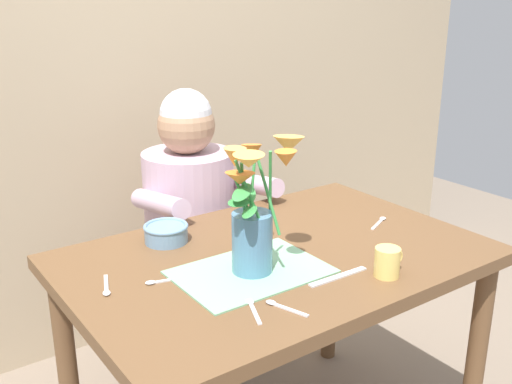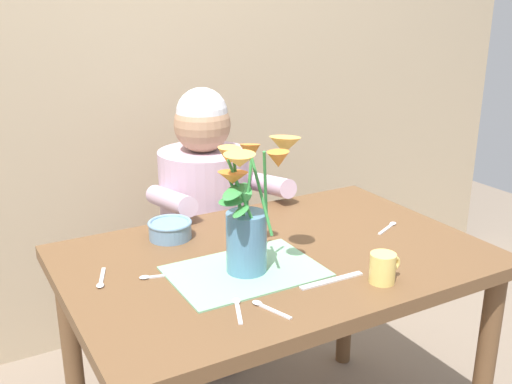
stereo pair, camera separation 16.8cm
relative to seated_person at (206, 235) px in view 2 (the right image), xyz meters
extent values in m
cube|color=tan|center=(-0.05, 0.43, 0.69)|extent=(4.00, 0.10, 2.50)
cube|color=brown|center=(-0.05, -0.62, 0.16)|extent=(1.20, 0.80, 0.04)
cylinder|color=brown|center=(0.49, -0.96, -0.21)|extent=(0.06, 0.06, 0.70)
cylinder|color=brown|center=(-0.59, -0.28, -0.21)|extent=(0.06, 0.06, 0.70)
cylinder|color=brown|center=(0.49, -0.28, -0.21)|extent=(0.06, 0.06, 0.70)
cylinder|color=#4C4C56|center=(0.00, 0.00, -0.36)|extent=(0.30, 0.30, 0.40)
cylinder|color=#BC9EB2|center=(0.00, 0.00, 0.09)|extent=(0.34, 0.34, 0.50)
sphere|color=#A37A5B|center=(0.00, 0.00, 0.44)|extent=(0.21, 0.21, 0.21)
sphere|color=silver|center=(0.00, 0.00, 0.48)|extent=(0.19, 0.19, 0.19)
cylinder|color=#BC9EB2|center=(-0.19, -0.14, 0.22)|extent=(0.07, 0.33, 0.12)
cylinder|color=#BC9EB2|center=(0.19, -0.14, 0.22)|extent=(0.07, 0.33, 0.12)
cube|color=#7AB289|center=(-0.19, -0.68, 0.18)|extent=(0.40, 0.28, 0.00)
cylinder|color=teal|center=(-0.19, -0.68, 0.26)|extent=(0.11, 0.11, 0.17)
cylinder|color=#388E42|center=(-0.13, -0.68, 0.41)|extent=(0.04, 0.05, 0.22)
cone|color=#EFA84C|center=(-0.08, -0.69, 0.52)|extent=(0.12, 0.12, 0.05)
sphere|color=#E5D14C|center=(-0.08, -0.69, 0.52)|extent=(0.02, 0.02, 0.02)
cylinder|color=#388E42|center=(-0.16, -0.64, 0.39)|extent=(0.04, 0.02, 0.18)
cone|color=orange|center=(-0.13, -0.59, 0.48)|extent=(0.08, 0.08, 0.05)
sphere|color=#E5D14C|center=(-0.13, -0.59, 0.49)|extent=(0.02, 0.02, 0.02)
cylinder|color=#388E42|center=(-0.20, -0.66, 0.40)|extent=(0.05, 0.06, 0.19)
cone|color=#EFA84C|center=(-0.22, -0.65, 0.50)|extent=(0.09, 0.09, 0.05)
sphere|color=#E5D14C|center=(-0.22, -0.65, 0.50)|extent=(0.02, 0.02, 0.02)
cylinder|color=#388E42|center=(-0.21, -0.68, 0.37)|extent=(0.05, 0.05, 0.15)
cone|color=orange|center=(-0.23, -0.69, 0.45)|extent=(0.11, 0.11, 0.04)
sphere|color=#E5D14C|center=(-0.23, -0.69, 0.46)|extent=(0.02, 0.02, 0.02)
cylinder|color=#388E42|center=(-0.21, -0.70, 0.40)|extent=(0.07, 0.05, 0.20)
cone|color=#EFA84C|center=(-0.23, -0.73, 0.51)|extent=(0.11, 0.11, 0.04)
sphere|color=#E5D14C|center=(-0.23, -0.73, 0.51)|extent=(0.02, 0.02, 0.02)
cylinder|color=#388E42|center=(-0.16, -0.72, 0.40)|extent=(0.03, 0.07, 0.20)
cone|color=orange|center=(-0.14, -0.76, 0.50)|extent=(0.06, 0.06, 0.04)
sphere|color=#E5D14C|center=(-0.14, -0.76, 0.51)|extent=(0.02, 0.02, 0.02)
ellipsoid|color=#388E42|center=(-0.16, -0.62, 0.39)|extent=(0.07, 0.10, 0.04)
ellipsoid|color=#388E42|center=(-0.24, -0.71, 0.42)|extent=(0.10, 0.08, 0.03)
ellipsoid|color=#388E42|center=(-0.23, -0.72, 0.37)|extent=(0.09, 0.09, 0.02)
ellipsoid|color=#388E42|center=(-0.24, -0.70, 0.40)|extent=(0.10, 0.07, 0.03)
cylinder|color=#6689A8|center=(-0.28, -0.36, 0.20)|extent=(0.13, 0.13, 0.05)
torus|color=#6689A8|center=(-0.28, -0.36, 0.23)|extent=(0.14, 0.14, 0.01)
cube|color=silver|center=(-0.02, -0.84, 0.18)|extent=(0.19, 0.02, 0.00)
cylinder|color=#E5C666|center=(0.09, -0.90, 0.22)|extent=(0.07, 0.07, 0.08)
torus|color=#E5C666|center=(0.13, -0.90, 0.22)|extent=(0.04, 0.01, 0.04)
cube|color=silver|center=(0.34, -0.63, 0.18)|extent=(0.09, 0.05, 0.00)
ellipsoid|color=silver|center=(0.39, -0.61, 0.18)|extent=(0.03, 0.03, 0.01)
cube|color=silver|center=(-0.23, -0.90, 0.18)|extent=(0.04, 0.10, 0.00)
ellipsoid|color=silver|center=(-0.25, -0.85, 0.18)|extent=(0.03, 0.03, 0.01)
cube|color=silver|center=(-0.54, -0.52, 0.18)|extent=(0.04, 0.10, 0.00)
ellipsoid|color=silver|center=(-0.56, -0.57, 0.18)|extent=(0.03, 0.03, 0.01)
cube|color=silver|center=(-0.31, -0.86, 0.18)|extent=(0.05, 0.10, 0.00)
ellipsoid|color=silver|center=(-0.29, -0.81, 0.18)|extent=(0.03, 0.03, 0.01)
cube|color=silver|center=(-0.39, -0.59, 0.18)|extent=(0.10, 0.03, 0.00)
ellipsoid|color=silver|center=(-0.44, -0.58, 0.18)|extent=(0.03, 0.03, 0.01)
camera|label=1|loc=(-1.02, -1.87, 0.89)|focal=41.67mm
camera|label=2|loc=(-0.88, -1.96, 0.89)|focal=41.67mm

